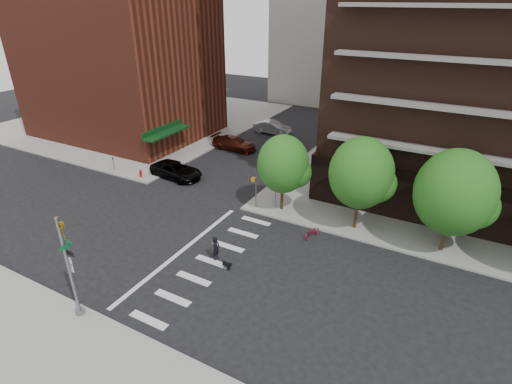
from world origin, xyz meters
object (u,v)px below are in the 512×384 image
Objects in this scene: traffic_signal at (71,276)px; dog_walker at (216,248)px; fire_hydrant at (141,173)px; scooter at (312,232)px; parked_car_silver at (273,128)px; parked_car_black at (176,170)px; parked_car_maroon at (234,143)px.

traffic_signal is 8.84m from dog_walker.
dog_walker reaches higher than fire_hydrant.
fire_hydrant is 0.45× the size of scooter.
scooter is at bearing -147.30° from parked_car_silver.
parked_car_silver is 24.24m from scooter.
fire_hydrant is at bearing 164.57° from parked_car_silver.
parked_car_silver is (2.01, 16.52, 0.06)m from parked_car_black.
traffic_signal is 8.20× the size of fire_hydrant.
traffic_signal is 1.13× the size of parked_car_black.
traffic_signal is 34.07m from parked_car_silver.
parked_car_silver is 2.84× the size of dog_walker.
traffic_signal is 27.17m from parked_car_maroon.
parked_car_maroon is at bearing 103.63° from traffic_signal.
parked_car_black is 15.76m from scooter.
parked_car_maroon is 19.47m from scooter.
parked_car_maroon reaches higher than fire_hydrant.
traffic_signal reaches higher than parked_car_maroon.
parked_car_black is (2.85, 1.81, 0.19)m from fire_hydrant.
parked_car_silver is at bearing 75.15° from fire_hydrant.
traffic_signal is 1.16× the size of parked_car_maroon.
traffic_signal reaches higher than parked_car_black.
parked_car_black is at bearing 50.50° from dog_walker.
fire_hydrant is at bearing 62.55° from dog_walker.
parked_car_silver is at bearing 139.74° from scooter.
parked_car_black is 3.12× the size of dog_walker.
parked_car_black reaches higher than fire_hydrant.
parked_car_black reaches higher than scooter.
parked_car_maroon is at bearing 71.73° from fire_hydrant.
parked_car_silver is at bearing -0.95° from parked_car_black.
parked_car_silver is (-5.17, 33.62, -1.90)m from traffic_signal.
scooter is at bearing -38.59° from dog_walker.
scooter is at bearing -6.06° from fire_hydrant.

